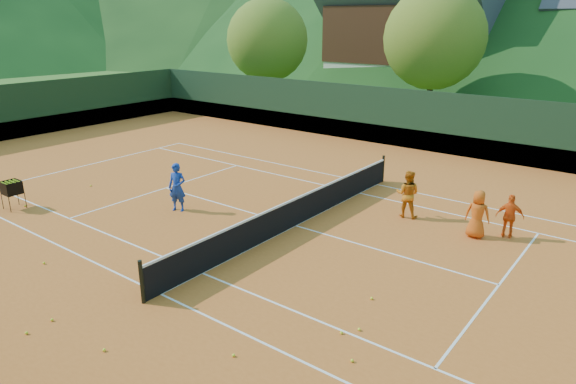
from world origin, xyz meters
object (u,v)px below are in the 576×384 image
Objects in this scene: student_c at (477,214)px; ball_hopper at (12,188)px; coach at (177,187)px; student_a at (408,194)px; student_b at (510,216)px; tennis_net at (295,211)px; chalet_left at (413,28)px.

ball_hopper is (-13.72, -7.38, 0.00)m from student_c.
coach is at bearing 35.55° from ball_hopper.
student_a is at bearing 34.17° from ball_hopper.
student_b is (3.22, 0.27, -0.12)m from student_a.
coach is 0.14× the size of tennis_net.
chalet_left reaches higher than student_a.
coach reaches higher than student_b.
tennis_net is (4.08, 1.35, -0.34)m from coach.
coach is at bearing -161.66° from tennis_net.
chalet_left is at bearing -77.35° from student_a.
student_b is at bearing -59.63° from chalet_left.
chalet_left is at bearing 108.43° from tennis_net.
ball_hopper is (-8.82, -4.74, 0.25)m from tennis_net.
tennis_net is 10.01m from ball_hopper.
coach is 1.23× the size of student_b.
student_b is at bearing -152.58° from student_c.
student_c is 0.12× the size of tennis_net.
student_a is 0.13× the size of tennis_net.
ball_hopper is 35.10m from chalet_left.
coach reaches higher than ball_hopper.
coach is 10.79m from student_b.
student_b is at bearing 172.76° from student_a.
student_c is (2.42, -0.30, -0.06)m from student_a.
chalet_left is (-12.48, 27.07, 4.82)m from student_a.
ball_hopper is at bearing -88.05° from chalet_left.
student_a is 0.12× the size of chalet_left.
student_b is 0.10× the size of chalet_left.
student_c is (8.98, 3.99, -0.10)m from coach.
student_b is 31.44m from chalet_left.
chalet_left is at bearing 91.95° from ball_hopper.
student_c is 1.49× the size of ball_hopper.
student_c is 5.57m from tennis_net.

